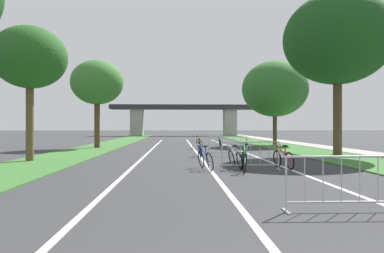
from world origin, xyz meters
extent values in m
cube|color=#386B2D|center=(-7.09, 29.57, 0.03)|extent=(3.42, 72.28, 0.05)
cube|color=#386B2D|center=(7.09, 29.57, 0.03)|extent=(3.42, 72.28, 0.05)
cube|color=#9E9B93|center=(9.78, 29.57, 0.04)|extent=(1.95, 72.28, 0.08)
cube|color=silver|center=(0.00, 20.91, 0.00)|extent=(0.14, 41.82, 0.01)
cube|color=silver|center=(2.96, 20.91, 0.00)|extent=(0.14, 41.82, 0.01)
cube|color=silver|center=(-2.96, 20.91, 0.00)|extent=(0.14, 41.82, 0.01)
cube|color=#2D2D30|center=(0.00, 59.74, 4.91)|extent=(24.70, 3.25, 0.74)
cube|color=#9E9B93|center=(-7.93, 59.74, 2.27)|extent=(2.08, 2.40, 4.54)
cube|color=#9E9B93|center=(7.93, 59.74, 2.27)|extent=(2.08, 2.40, 4.54)
cylinder|color=brown|center=(-7.88, 14.59, 1.74)|extent=(0.34, 0.34, 3.49)
ellipsoid|color=#23561E|center=(-7.88, 14.59, 4.73)|extent=(3.31, 3.31, 2.81)
cylinder|color=#4C3823|center=(-7.05, 24.72, 1.70)|extent=(0.41, 0.41, 3.40)
ellipsoid|color=#38702D|center=(-7.05, 24.72, 4.83)|extent=(3.81, 3.81, 3.24)
cylinder|color=#4C3823|center=(7.58, 17.41, 2.10)|extent=(0.47, 0.47, 4.21)
ellipsoid|color=#194719|center=(7.58, 17.41, 6.40)|extent=(5.86, 5.86, 4.98)
cylinder|color=#4C3823|center=(7.06, 28.14, 1.35)|extent=(0.35, 0.35, 2.70)
ellipsoid|color=#2D6628|center=(7.06, 28.14, 4.77)|extent=(5.53, 5.53, 4.70)
cylinder|color=#ADADB2|center=(0.79, 4.55, 0.53)|extent=(0.04, 0.04, 1.05)
cube|color=#ADADB2|center=(0.79, 4.55, 0.01)|extent=(0.07, 0.44, 0.03)
cylinder|color=#ADADB2|center=(1.84, 4.53, 1.03)|extent=(2.09, 0.07, 0.04)
cylinder|color=#ADADB2|center=(1.84, 4.53, 0.18)|extent=(2.09, 0.07, 0.04)
cylinder|color=#ADADB2|center=(1.14, 4.54, 0.61)|extent=(0.02, 0.02, 0.87)
cylinder|color=#ADADB2|center=(1.49, 4.54, 0.61)|extent=(0.02, 0.02, 0.87)
cylinder|color=#ADADB2|center=(1.84, 4.53, 0.61)|extent=(0.02, 0.02, 0.87)
cylinder|color=#ADADB2|center=(2.18, 4.53, 0.61)|extent=(0.02, 0.02, 0.87)
cylinder|color=#ADADB2|center=(2.53, 4.53, 0.61)|extent=(0.02, 0.02, 0.87)
cylinder|color=#ADADB2|center=(0.42, 11.06, 0.53)|extent=(0.04, 0.04, 1.05)
cube|color=#ADADB2|center=(0.42, 11.06, 0.01)|extent=(0.06, 0.44, 0.03)
cylinder|color=#ADADB2|center=(2.50, 11.05, 0.53)|extent=(0.04, 0.04, 1.05)
cube|color=#ADADB2|center=(2.50, 11.05, 0.01)|extent=(0.06, 0.44, 0.03)
cylinder|color=#ADADB2|center=(1.46, 11.06, 1.03)|extent=(2.09, 0.05, 0.04)
cylinder|color=#ADADB2|center=(1.46, 11.06, 0.18)|extent=(2.09, 0.05, 0.04)
cylinder|color=#ADADB2|center=(0.76, 11.06, 0.61)|extent=(0.02, 0.02, 0.87)
cylinder|color=#ADADB2|center=(1.11, 11.06, 0.61)|extent=(0.02, 0.02, 0.87)
cylinder|color=#ADADB2|center=(1.46, 11.06, 0.61)|extent=(0.02, 0.02, 0.87)
cylinder|color=#ADADB2|center=(1.81, 11.06, 0.61)|extent=(0.02, 0.02, 0.87)
cylinder|color=#ADADB2|center=(2.16, 11.06, 0.61)|extent=(0.02, 0.02, 0.87)
cylinder|color=#ADADB2|center=(0.51, 17.64, 0.53)|extent=(0.04, 0.04, 1.05)
cube|color=#ADADB2|center=(0.51, 17.64, 0.01)|extent=(0.08, 0.44, 0.03)
cylinder|color=#ADADB2|center=(2.60, 17.53, 0.53)|extent=(0.04, 0.04, 1.05)
cube|color=#ADADB2|center=(2.60, 17.53, 0.01)|extent=(0.08, 0.44, 0.03)
cylinder|color=#ADADB2|center=(1.55, 17.58, 1.03)|extent=(2.09, 0.15, 0.04)
cylinder|color=#ADADB2|center=(1.55, 17.58, 0.18)|extent=(2.09, 0.15, 0.04)
cylinder|color=#ADADB2|center=(0.86, 17.62, 0.61)|extent=(0.02, 0.02, 0.87)
cylinder|color=#ADADB2|center=(1.20, 17.60, 0.61)|extent=(0.02, 0.02, 0.87)
cylinder|color=#ADADB2|center=(1.55, 17.58, 0.61)|extent=(0.02, 0.02, 0.87)
cylinder|color=#ADADB2|center=(1.90, 17.56, 0.61)|extent=(0.02, 0.02, 0.87)
cylinder|color=#ADADB2|center=(2.25, 17.55, 0.61)|extent=(0.02, 0.02, 0.87)
cylinder|color=#ADADB2|center=(-0.09, 24.13, 0.53)|extent=(0.04, 0.04, 1.05)
cube|color=#ADADB2|center=(-0.09, 24.13, 0.01)|extent=(0.07, 0.44, 0.03)
cylinder|color=#ADADB2|center=(2.00, 24.09, 0.53)|extent=(0.04, 0.04, 1.05)
cube|color=#ADADB2|center=(2.00, 24.09, 0.01)|extent=(0.07, 0.44, 0.03)
cylinder|color=#ADADB2|center=(0.95, 24.11, 1.03)|extent=(2.09, 0.08, 0.04)
cylinder|color=#ADADB2|center=(0.95, 24.11, 0.18)|extent=(2.09, 0.08, 0.04)
cylinder|color=#ADADB2|center=(0.26, 24.12, 0.61)|extent=(0.02, 0.02, 0.87)
cylinder|color=#ADADB2|center=(0.60, 24.11, 0.61)|extent=(0.02, 0.02, 0.87)
cylinder|color=#ADADB2|center=(0.95, 24.11, 0.61)|extent=(0.02, 0.02, 0.87)
cylinder|color=#ADADB2|center=(1.30, 24.10, 0.61)|extent=(0.02, 0.02, 0.87)
cylinder|color=#ADADB2|center=(1.65, 24.09, 0.61)|extent=(0.02, 0.02, 0.87)
torus|color=black|center=(2.90, 11.01, 0.33)|extent=(0.23, 0.68, 0.67)
torus|color=black|center=(2.73, 12.06, 0.33)|extent=(0.23, 0.68, 0.67)
cylinder|color=red|center=(2.79, 11.50, 0.60)|extent=(0.26, 1.02, 0.58)
cylinder|color=red|center=(2.83, 11.30, 0.58)|extent=(0.10, 0.13, 0.59)
cylinder|color=red|center=(2.88, 11.18, 0.31)|extent=(0.08, 0.34, 0.08)
cylinder|color=red|center=(2.71, 12.03, 0.60)|extent=(0.10, 0.10, 0.55)
cube|color=black|center=(2.80, 11.26, 0.87)|extent=(0.14, 0.25, 0.06)
cylinder|color=#99999E|center=(2.68, 12.00, 0.88)|extent=(0.42, 0.10, 0.07)
torus|color=black|center=(-0.04, 10.91, 0.33)|extent=(0.31, 0.68, 0.66)
torus|color=black|center=(-0.29, 11.91, 0.33)|extent=(0.31, 0.68, 0.66)
cylinder|color=#1E389E|center=(-0.21, 11.37, 0.62)|extent=(0.38, 0.96, 0.61)
cylinder|color=#1E389E|center=(-0.16, 11.19, 0.58)|extent=(0.13, 0.14, 0.60)
cylinder|color=#1E389E|center=(-0.08, 11.07, 0.31)|extent=(0.10, 0.33, 0.08)
cylinder|color=#1E389E|center=(-0.34, 11.87, 0.62)|extent=(0.13, 0.12, 0.58)
cube|color=black|center=(-0.20, 11.14, 0.87)|extent=(0.16, 0.26, 0.07)
cylinder|color=#99999E|center=(-0.38, 11.83, 0.90)|extent=(0.51, 0.15, 0.12)
torus|color=black|center=(0.09, 17.66, 0.34)|extent=(0.21, 0.68, 0.67)
torus|color=black|center=(-0.04, 16.67, 0.34)|extent=(0.21, 0.68, 0.67)
cylinder|color=black|center=(0.00, 17.19, 0.60)|extent=(0.23, 0.96, 0.56)
cylinder|color=black|center=(0.03, 17.38, 0.60)|extent=(0.12, 0.13, 0.63)
cylinder|color=black|center=(0.08, 17.50, 0.31)|extent=(0.06, 0.33, 0.08)
cylinder|color=black|center=(-0.07, 16.69, 0.60)|extent=(0.10, 0.10, 0.53)
cube|color=black|center=(-0.01, 17.42, 0.91)|extent=(0.14, 0.25, 0.06)
cylinder|color=#99999E|center=(-0.09, 16.72, 0.86)|extent=(0.48, 0.09, 0.09)
torus|color=black|center=(1.97, 24.15, 0.34)|extent=(0.21, 0.69, 0.67)
torus|color=black|center=(2.02, 25.21, 0.34)|extent=(0.21, 0.69, 0.67)
cylinder|color=#197A7F|center=(1.94, 24.66, 0.62)|extent=(0.10, 1.04, 0.59)
cylinder|color=#197A7F|center=(1.94, 24.46, 0.56)|extent=(0.16, 0.12, 0.54)
cylinder|color=#197A7F|center=(1.98, 24.32, 0.31)|extent=(0.06, 0.35, 0.08)
cylinder|color=#197A7F|center=(1.97, 25.19, 0.62)|extent=(0.15, 0.09, 0.56)
cube|color=black|center=(1.88, 24.42, 0.82)|extent=(0.12, 0.25, 0.07)
cylinder|color=#99999E|center=(1.91, 25.17, 0.89)|extent=(0.47, 0.05, 0.12)
torus|color=black|center=(0.30, 24.06, 0.34)|extent=(0.28, 0.70, 0.68)
torus|color=black|center=(0.46, 23.09, 0.34)|extent=(0.28, 0.70, 0.68)
cylinder|color=gold|center=(0.31, 23.59, 0.66)|extent=(0.06, 0.96, 0.68)
cylinder|color=gold|center=(0.29, 23.77, 0.60)|extent=(0.18, 0.09, 0.62)
cylinder|color=gold|center=(0.33, 23.90, 0.32)|extent=(0.09, 0.32, 0.08)
cylinder|color=gold|center=(0.39, 23.10, 0.66)|extent=(0.17, 0.07, 0.65)
cube|color=black|center=(0.23, 23.80, 0.90)|extent=(0.14, 0.25, 0.07)
cylinder|color=#99999E|center=(0.32, 23.12, 0.99)|extent=(0.48, 0.11, 0.12)
torus|color=black|center=(2.67, 18.45, 0.33)|extent=(0.33, 0.68, 0.66)
torus|color=black|center=(2.43, 17.47, 0.33)|extent=(0.33, 0.68, 0.66)
cylinder|color=silver|center=(2.62, 17.97, 0.64)|extent=(0.15, 0.99, 0.64)
cylinder|color=silver|center=(2.66, 18.16, 0.59)|extent=(0.18, 0.08, 0.62)
cylinder|color=silver|center=(2.63, 18.30, 0.31)|extent=(0.11, 0.32, 0.08)
cylinder|color=silver|center=(2.50, 17.48, 0.64)|extent=(0.17, 0.05, 0.62)
cube|color=black|center=(2.73, 18.18, 0.89)|extent=(0.16, 0.26, 0.07)
cylinder|color=#99999E|center=(2.57, 17.49, 0.94)|extent=(0.48, 0.14, 0.13)
torus|color=black|center=(1.07, 10.05, 0.35)|extent=(0.18, 0.70, 0.70)
torus|color=black|center=(1.16, 11.08, 0.35)|extent=(0.18, 0.70, 0.70)
cylinder|color=#1E7238|center=(1.15, 10.54, 0.66)|extent=(0.20, 1.00, 0.67)
cylinder|color=#1E7238|center=(1.13, 10.34, 0.64)|extent=(0.12, 0.13, 0.70)
cylinder|color=#1E7238|center=(1.08, 10.22, 0.32)|extent=(0.05, 0.34, 0.08)
cylinder|color=#1E7238|center=(1.20, 11.06, 0.66)|extent=(0.11, 0.10, 0.64)
cube|color=black|center=(1.16, 10.30, 0.99)|extent=(0.13, 0.25, 0.06)
cylinder|color=#99999E|center=(1.23, 11.03, 0.98)|extent=(0.50, 0.07, 0.08)
torus|color=black|center=(1.08, 11.13, 0.34)|extent=(0.27, 0.69, 0.67)
torus|color=black|center=(0.94, 12.16, 0.34)|extent=(0.27, 0.69, 0.67)
cylinder|color=#B7B7BC|center=(0.96, 11.61, 0.60)|extent=(0.29, 0.99, 0.57)
cylinder|color=#B7B7BC|center=(0.99, 11.41, 0.58)|extent=(0.16, 0.14, 0.60)
cylinder|color=#B7B7BC|center=(1.06, 11.29, 0.31)|extent=(0.06, 0.34, 0.08)
cylinder|color=#B7B7BC|center=(0.88, 12.12, 0.60)|extent=(0.15, 0.11, 0.54)
cube|color=black|center=(0.93, 11.37, 0.88)|extent=(0.14, 0.25, 0.07)
cylinder|color=#99999E|center=(0.83, 12.09, 0.87)|extent=(0.42, 0.09, 0.12)
camera|label=1|loc=(-1.25, -2.13, 1.59)|focal=34.02mm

